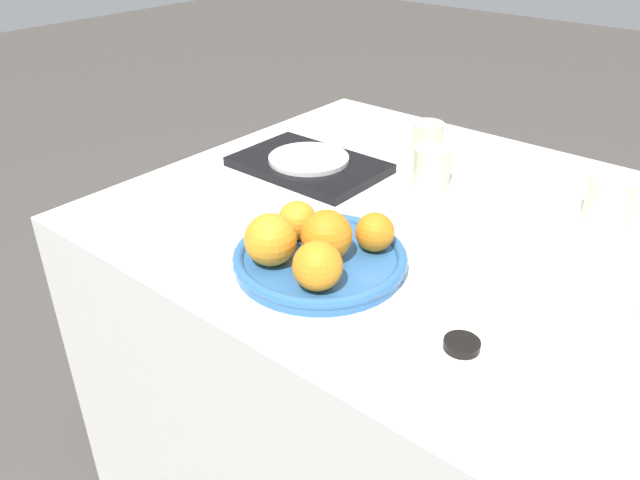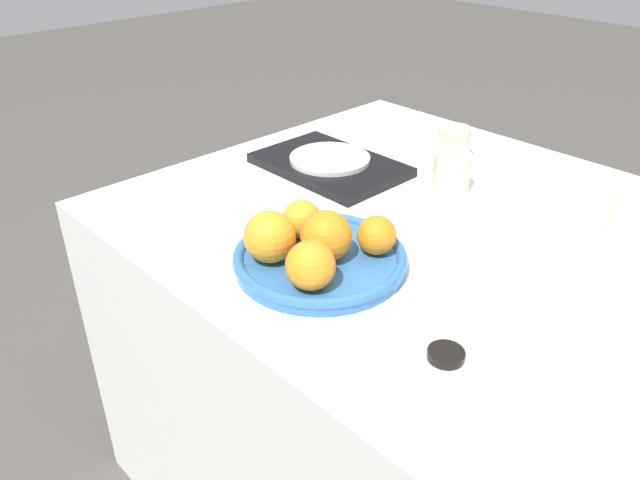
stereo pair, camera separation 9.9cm
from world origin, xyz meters
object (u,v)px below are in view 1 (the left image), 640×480
(orange_1, at_px, (297,220))
(orange_2, at_px, (271,240))
(fruit_platter, at_px, (320,259))
(serving_tray, at_px, (309,165))
(side_plate, at_px, (309,159))
(orange_0, at_px, (326,236))
(cup_3, at_px, (432,167))
(cup_0, at_px, (427,138))
(soy_dish, at_px, (462,345))
(orange_3, at_px, (318,266))
(cup_1, at_px, (610,199))
(orange_4, at_px, (375,232))

(orange_1, relative_size, orange_2, 0.79)
(fruit_platter, distance_m, serving_tray, 0.40)
(orange_2, distance_m, serving_tray, 0.42)
(side_plate, bearing_deg, orange_2, -57.47)
(orange_0, bearing_deg, cup_3, 95.86)
(fruit_platter, distance_m, cup_0, 0.54)
(orange_2, height_order, serving_tray, orange_2)
(orange_1, xyz_separation_m, soy_dish, (0.35, -0.06, -0.05))
(orange_3, height_order, cup_3, orange_3)
(cup_1, xyz_separation_m, cup_3, (-0.33, -0.08, -0.00))
(orange_2, height_order, soy_dish, orange_2)
(serving_tray, height_order, soy_dish, serving_tray)
(orange_4, relative_size, side_plate, 0.37)
(orange_0, xyz_separation_m, soy_dish, (0.27, -0.04, -0.06))
(cup_0, bearing_deg, serving_tray, -121.94)
(orange_0, distance_m, orange_4, 0.08)
(orange_3, relative_size, orange_4, 1.17)
(orange_0, xyz_separation_m, cup_0, (-0.13, 0.53, -0.02))
(orange_0, distance_m, cup_3, 0.39)
(cup_1, bearing_deg, cup_0, 172.14)
(orange_1, relative_size, orange_4, 1.02)
(orange_1, height_order, orange_4, orange_1)
(cup_1, distance_m, cup_3, 0.34)
(orange_2, height_order, side_plate, orange_2)
(serving_tray, relative_size, cup_3, 4.02)
(side_plate, relative_size, soy_dish, 3.50)
(fruit_platter, height_order, side_plate, same)
(fruit_platter, height_order, cup_3, cup_3)
(orange_4, bearing_deg, orange_3, -90.04)
(orange_4, height_order, side_plate, orange_4)
(side_plate, height_order, soy_dish, side_plate)
(serving_tray, bearing_deg, orange_3, -47.79)
(cup_3, bearing_deg, side_plate, -157.11)
(orange_4, relative_size, cup_3, 0.82)
(serving_tray, relative_size, soy_dish, 6.32)
(cup_1, bearing_deg, orange_1, -129.48)
(cup_0, xyz_separation_m, soy_dish, (0.40, -0.57, -0.03))
(soy_dish, bearing_deg, serving_tray, 149.45)
(fruit_platter, xyz_separation_m, cup_1, (0.30, 0.47, 0.03))
(orange_0, distance_m, orange_1, 0.08)
(orange_1, relative_size, cup_3, 0.84)
(orange_1, height_order, cup_3, orange_1)
(soy_dish, bearing_deg, cup_3, 125.59)
(orange_3, relative_size, cup_3, 0.96)
(fruit_platter, xyz_separation_m, cup_3, (-0.03, 0.39, 0.02))
(cup_0, bearing_deg, orange_3, -73.62)
(orange_1, xyz_separation_m, orange_4, (0.12, 0.05, -0.00))
(orange_2, distance_m, orange_3, 0.10)
(orange_3, bearing_deg, serving_tray, 132.21)
(orange_1, relative_size, cup_1, 0.78)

